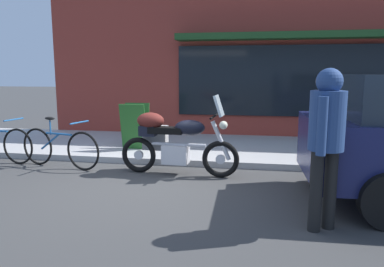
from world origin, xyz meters
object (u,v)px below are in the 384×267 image
pedestrian_walking (326,130)px  sandwich_board_sign (135,126)px  touring_motorcycle (172,140)px  parked_bicycle (59,147)px

pedestrian_walking → sandwich_board_sign: pedestrian_walking is taller
touring_motorcycle → parked_bicycle: 2.17m
touring_motorcycle → parked_bicycle: bearing=178.2°
touring_motorcycle → sandwich_board_sign: 1.84m
touring_motorcycle → parked_bicycle: touring_motorcycle is taller
parked_bicycle → sandwich_board_sign: sandwich_board_sign is taller
pedestrian_walking → sandwich_board_sign: (-3.34, 3.41, -0.52)m
parked_bicycle → pedestrian_walking: 4.86m
pedestrian_walking → touring_motorcycle: bearing=137.8°
sandwich_board_sign → pedestrian_walking: bearing=-45.6°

